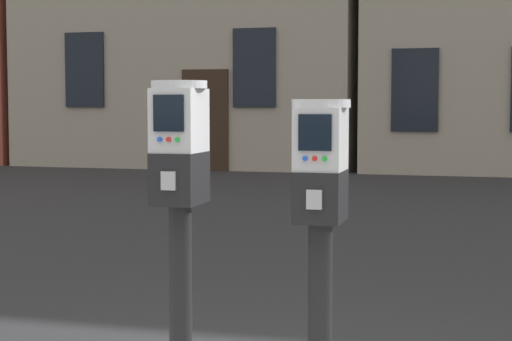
% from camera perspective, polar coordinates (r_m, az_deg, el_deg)
% --- Properties ---
extents(parking_meter_near_kerb, '(0.22, 0.26, 1.34)m').
position_cam_1_polar(parking_meter_near_kerb, '(3.36, -5.03, -1.19)').
color(parking_meter_near_kerb, black).
rests_on(parking_meter_near_kerb, sidewalk_slab).
extents(parking_meter_twin_adjacent, '(0.22, 0.26, 1.26)m').
position_cam_1_polar(parking_meter_twin_adjacent, '(3.21, 4.26, -2.34)').
color(parking_meter_twin_adjacent, black).
rests_on(parking_meter_twin_adjacent, sidewalk_slab).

